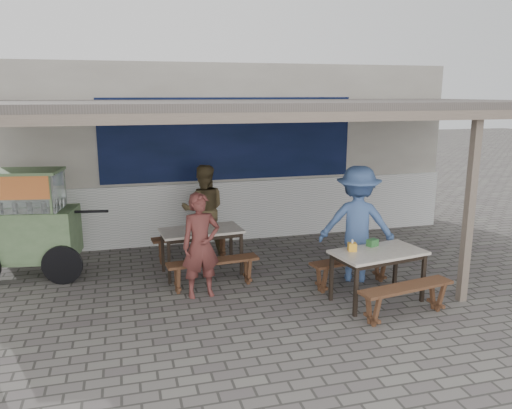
{
  "coord_description": "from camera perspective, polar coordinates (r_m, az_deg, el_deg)",
  "views": [
    {
      "loc": [
        -2.27,
        -6.63,
        2.92
      ],
      "look_at": [
        -0.24,
        0.9,
        1.18
      ],
      "focal_mm": 35.0,
      "sensor_mm": 36.0,
      "label": 1
    }
  ],
  "objects": [
    {
      "name": "condiment_bowl",
      "position": [
        8.17,
        -7.63,
        -2.81
      ],
      "size": [
        0.21,
        0.21,
        0.04
      ],
      "primitive_type": "imported",
      "rotation": [
        0.0,
        0.0,
        -0.33
      ],
      "color": "white",
      "rests_on": "table_left"
    },
    {
      "name": "table_left",
      "position": [
        8.23,
        -6.27,
        -3.39
      ],
      "size": [
        1.36,
        0.8,
        0.75
      ],
      "rotation": [
        0.0,
        0.0,
        0.09
      ],
      "color": "silver",
      "rests_on": "ground"
    },
    {
      "name": "bench_right_wall",
      "position": [
        7.85,
        10.91,
        -6.9
      ],
      "size": [
        1.41,
        0.51,
        0.45
      ],
      "rotation": [
        0.0,
        0.0,
        0.17
      ],
      "color": "brown",
      "rests_on": "ground"
    },
    {
      "name": "warung_roof",
      "position": [
        7.87,
        1.81,
        11.07
      ],
      "size": [
        9.0,
        4.21,
        2.81
      ],
      "color": "#524B46",
      "rests_on": "ground"
    },
    {
      "name": "vendor_cart",
      "position": [
        8.77,
        -24.88,
        -1.6
      ],
      "size": [
        2.26,
        1.1,
        1.75
      ],
      "rotation": [
        0.0,
        0.0,
        -0.16
      ],
      "color": "#769563",
      "rests_on": "ground"
    },
    {
      "name": "condiment_jar",
      "position": [
        8.44,
        -5.64,
        -2.09
      ],
      "size": [
        0.07,
        0.07,
        0.08
      ],
      "primitive_type": "cylinder",
      "color": "silver",
      "rests_on": "table_left"
    },
    {
      "name": "patron_street_side",
      "position": [
        7.27,
        -6.33,
        -4.68
      ],
      "size": [
        0.6,
        0.43,
        1.55
      ],
      "primitive_type": "imported",
      "rotation": [
        0.0,
        0.0,
        0.1
      ],
      "color": "brown",
      "rests_on": "ground"
    },
    {
      "name": "donation_box",
      "position": [
        7.46,
        13.16,
        -4.27
      ],
      "size": [
        0.18,
        0.15,
        0.1
      ],
      "primitive_type": "cube",
      "rotation": [
        0.0,
        0.0,
        0.36
      ],
      "color": "#327036",
      "rests_on": "table_right"
    },
    {
      "name": "patron_wall_side",
      "position": [
        9.21,
        -6.0,
        -0.6
      ],
      "size": [
        0.89,
        0.74,
        1.67
      ],
      "primitive_type": "imported",
      "rotation": [
        0.0,
        0.0,
        3.0
      ],
      "color": "brown",
      "rests_on": "ground"
    },
    {
      "name": "patron_right_table",
      "position": [
        8.0,
        11.5,
        -2.18
      ],
      "size": [
        1.36,
        1.13,
        1.84
      ],
      "primitive_type": "imported",
      "rotation": [
        0.0,
        0.0,
        2.7
      ],
      "color": "#45649E",
      "rests_on": "ground"
    },
    {
      "name": "ground",
      "position": [
        7.59,
        3.55,
        -10.07
      ],
      "size": [
        60.0,
        60.0,
        0.0
      ],
      "primitive_type": "plane",
      "color": "#635F59",
      "rests_on": "ground"
    },
    {
      "name": "bench_left_wall",
      "position": [
        8.98,
        -7.31,
        -4.28
      ],
      "size": [
        1.43,
        0.4,
        0.45
      ],
      "rotation": [
        0.0,
        0.0,
        0.09
      ],
      "color": "brown",
      "rests_on": "ground"
    },
    {
      "name": "table_right",
      "position": [
        7.29,
        13.8,
        -5.79
      ],
      "size": [
        1.38,
        0.92,
        0.75
      ],
      "rotation": [
        0.0,
        0.0,
        0.17
      ],
      "color": "silver",
      "rests_on": "ground"
    },
    {
      "name": "bench_left_street",
      "position": [
        7.68,
        -4.92,
        -7.15
      ],
      "size": [
        1.43,
        0.4,
        0.45
      ],
      "rotation": [
        0.0,
        0.0,
        0.09
      ],
      "color": "brown",
      "rests_on": "ground"
    },
    {
      "name": "back_wall",
      "position": [
        10.53,
        -2.58,
        6.0
      ],
      "size": [
        9.0,
        1.28,
        3.5
      ],
      "color": "beige",
      "rests_on": "ground"
    },
    {
      "name": "bench_right_street",
      "position": [
        6.97,
        16.79,
        -9.76
      ],
      "size": [
        1.41,
        0.51,
        0.45
      ],
      "rotation": [
        0.0,
        0.0,
        0.17
      ],
      "color": "brown",
      "rests_on": "ground"
    },
    {
      "name": "tissue_box",
      "position": [
        7.18,
        10.93,
        -4.79
      ],
      "size": [
        0.14,
        0.14,
        0.11
      ],
      "primitive_type": "cube",
      "rotation": [
        0.0,
        0.0,
        -0.24
      ],
      "color": "#FBAD29",
      "rests_on": "table_right"
    }
  ]
}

